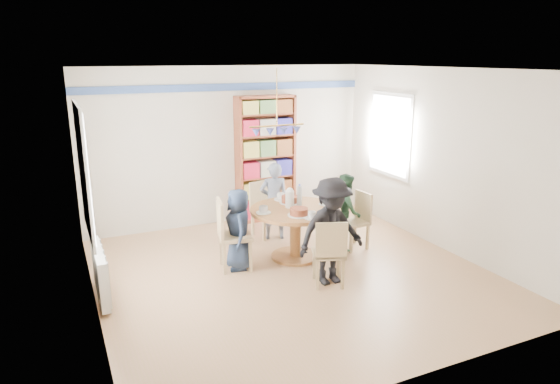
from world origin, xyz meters
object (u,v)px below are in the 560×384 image
chair_left (229,232)px  chair_far (264,206)px  person_left (239,229)px  person_right (345,211)px  chair_right (358,218)px  person_near (331,232)px  dining_table (295,221)px  chair_near (330,250)px  radiator (100,273)px  bookshelf (266,160)px  person_far (274,201)px

chair_left → chair_far: bearing=47.6°
person_left → person_right: bearing=100.2°
chair_far → chair_right: bearing=-45.3°
chair_far → person_near: person_near is taller
dining_table → chair_right: (1.04, -0.03, -0.08)m
chair_near → radiator: bearing=162.5°
chair_near → person_left: 1.33m
chair_right → person_left: 1.92m
chair_left → chair_right: 2.05m
dining_table → person_near: 0.95m
chair_left → chair_right: bearing=-1.5°
person_left → bookshelf: (1.20, 1.85, 0.52)m
chair_right → person_far: (-1.00, 0.89, 0.15)m
dining_table → chair_left: size_ratio=1.32×
person_left → person_right: person_right is taller
chair_left → dining_table: bearing=-1.4°
person_near → person_left: bearing=133.3°
radiator → person_far: 2.96m
chair_near → person_right: (0.90, 1.08, 0.09)m
chair_near → person_left: person_left is taller
chair_far → chair_near: 2.11m
chair_right → bookshelf: (-0.72, 1.88, 0.61)m
chair_left → radiator: bearing=-172.7°
dining_table → chair_left: (-1.00, 0.02, -0.01)m
person_far → person_near: bearing=106.8°
person_left → bookshelf: size_ratio=0.51×
person_far → bookshelf: bookshelf is taller
dining_table → chair_near: (-0.03, -1.04, -0.06)m
chair_left → person_left: bearing=-12.6°
dining_table → person_near: bearing=-87.5°
person_near → chair_near: bearing=-127.2°
dining_table → person_right: person_right is taller
chair_far → person_near: 2.02m
chair_right → person_right: 0.22m
person_left → chair_right: bearing=97.8°
person_far → chair_near: bearing=104.6°
person_near → bookshelf: bookshelf is taller
radiator → dining_table: size_ratio=0.77×
radiator → person_right: bearing=3.9°
dining_table → bookshelf: 1.95m
chair_near → chair_left: bearing=132.4°
radiator → person_far: bearing=21.0°
dining_table → person_left: person_left is taller
chair_near → dining_table: bearing=88.2°
chair_near → person_near: person_near is taller
chair_left → chair_far: chair_left is taller
person_left → person_right: size_ratio=0.98×
chair_right → chair_far: bearing=134.7°
dining_table → chair_left: chair_left is taller
dining_table → person_far: person_far is taller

